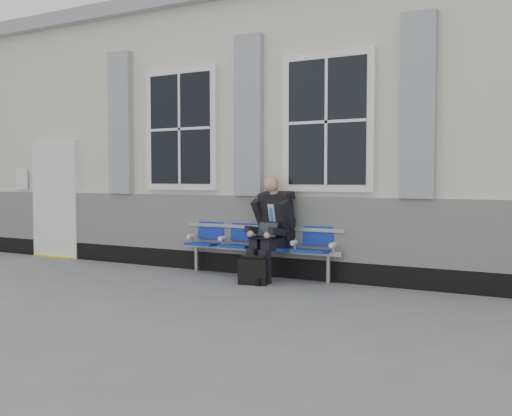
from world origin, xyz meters
The scene contains 5 objects.
ground centered at (0.00, 0.00, 0.00)m, with size 70.00×70.00×0.00m, color slate.
station_building centered at (-0.02, 3.47, 2.22)m, with size 14.40×4.40×4.49m.
bench centered at (-0.67, 1.32, 0.55)m, with size 2.60×0.47×0.91m.
businessman centered at (-0.39, 1.19, 0.80)m, with size 0.65×0.87×1.49m.
briefcase centered at (-0.45, 0.75, 0.19)m, with size 0.42×0.25×0.41m.
Camera 1 is at (3.25, -6.09, 1.46)m, focal length 40.00 mm.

